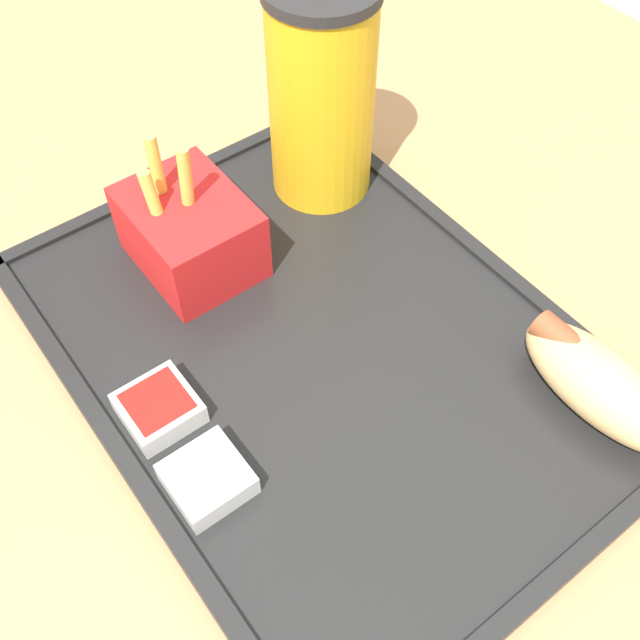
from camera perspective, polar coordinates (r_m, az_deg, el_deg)
dining_table at (r=0.87m, az=2.64°, el=-17.68°), size 1.47×1.01×0.76m
food_tray at (r=0.53m, az=-0.00°, el=-2.28°), size 0.43×0.32×0.01m
soda_cup at (r=0.58m, az=0.12°, el=16.86°), size 0.08×0.08×0.21m
hot_dog_far at (r=0.51m, az=20.65°, el=-4.56°), size 0.12×0.05×0.04m
fries_carton at (r=0.56m, az=-9.91°, el=6.67°), size 0.10×0.08×0.11m
sauce_cup_mayo at (r=0.47m, az=-8.58°, el=-11.83°), size 0.05×0.05×0.02m
sauce_cup_ketchup at (r=0.50m, az=-12.18°, el=-6.55°), size 0.05×0.05×0.02m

